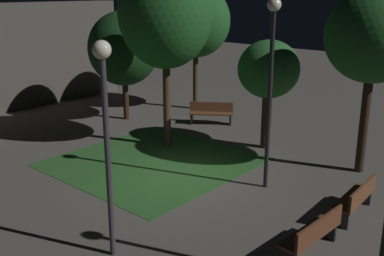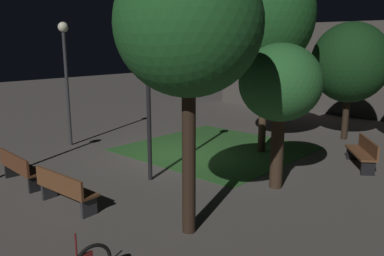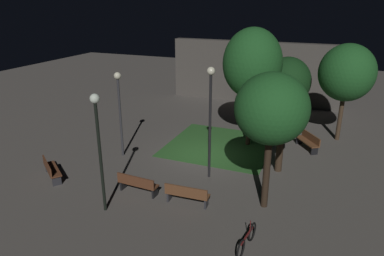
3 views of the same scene
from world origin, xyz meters
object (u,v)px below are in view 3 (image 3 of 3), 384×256
at_px(bench_near_trees, 187,194).
at_px(tree_back_left, 347,73).
at_px(tree_left_canopy, 252,64).
at_px(lamp_post_path_center, 98,134).
at_px(bench_front_left, 51,169).
at_px(tree_right_canopy, 283,117).
at_px(bench_lawn_edge, 308,141).
at_px(bicycle, 247,240).
at_px(bench_path_side, 137,184).
at_px(tree_back_right, 272,109).
at_px(tree_lawn_side, 287,81).
at_px(lamp_post_plaza_east, 210,106).
at_px(lamp_post_near_wall, 119,100).

bearing_deg(bench_near_trees, tree_back_left, 60.97).
height_order(tree_left_canopy, lamp_post_path_center, tree_left_canopy).
bearing_deg(tree_left_canopy, bench_front_left, -134.88).
bearing_deg(lamp_post_path_center, tree_right_canopy, 46.35).
xyz_separation_m(bench_near_trees, tree_back_left, (5.50, 9.92, 3.51)).
height_order(bench_lawn_edge, lamp_post_path_center, lamp_post_path_center).
xyz_separation_m(lamp_post_path_center, bicycle, (5.74, -0.16, -2.86)).
relative_size(bench_path_side, tree_back_right, 0.33).
height_order(bench_path_side, bicycle, bicycle).
bearing_deg(tree_back_left, lamp_post_path_center, -125.98).
height_order(tree_lawn_side, tree_back_right, tree_back_right).
xyz_separation_m(tree_back_right, bicycle, (-0.02, -2.82, -3.73)).
distance_m(bench_lawn_edge, lamp_post_path_center, 11.92).
distance_m(bench_front_left, bicycle, 9.70).
distance_m(bench_lawn_edge, lamp_post_plaza_east, 7.17).
height_order(bench_lawn_edge, tree_back_left, tree_back_left).
bearing_deg(bench_near_trees, tree_right_canopy, 56.79).
relative_size(bench_front_left, bicycle, 1.02).
bearing_deg(lamp_post_near_wall, tree_back_left, 32.62).
bearing_deg(bench_near_trees, lamp_post_plaza_east, 89.48).
bearing_deg(bench_front_left, tree_left_canopy, 45.12).
height_order(bench_near_trees, tree_left_canopy, tree_left_canopy).
bearing_deg(lamp_post_plaza_east, bench_lawn_edge, 52.38).
bearing_deg(lamp_post_near_wall, bicycle, -31.68).
distance_m(bench_near_trees, lamp_post_plaza_east, 3.96).
relative_size(bench_lawn_edge, tree_back_right, 0.32).
height_order(tree_lawn_side, lamp_post_plaza_east, lamp_post_plaza_east).
bearing_deg(tree_left_canopy, lamp_post_path_center, -112.40).
height_order(bench_path_side, tree_back_left, tree_back_left).
relative_size(bench_near_trees, tree_lawn_side, 0.40).
relative_size(tree_back_left, bicycle, 3.31).
height_order(bench_path_side, bench_near_trees, same).
bearing_deg(bench_near_trees, tree_back_right, 20.27).
distance_m(bench_near_trees, lamp_post_near_wall, 6.49).
bearing_deg(tree_left_canopy, bicycle, -76.53).
relative_size(bench_path_side, bench_front_left, 1.05).
xyz_separation_m(bench_front_left, bicycle, (9.59, -1.42, -0.14)).
bearing_deg(tree_back_left, bench_path_side, -128.15).
xyz_separation_m(bench_path_side, bicycle, (5.18, -1.74, -0.14)).
bearing_deg(bench_path_side, bench_near_trees, 0.00).
xyz_separation_m(tree_back_right, tree_right_canopy, (0.00, 3.39, -1.33)).
distance_m(bench_front_left, lamp_post_path_center, 4.88).
height_order(lamp_post_near_wall, lamp_post_path_center, lamp_post_path_center).
xyz_separation_m(lamp_post_plaza_east, lamp_post_path_center, (-2.86, -4.19, -0.25)).
xyz_separation_m(bench_front_left, lamp_post_near_wall, (1.65, 3.49, 2.57)).
height_order(bench_path_side, lamp_post_near_wall, lamp_post_near_wall).
xyz_separation_m(tree_lawn_side, lamp_post_path_center, (-5.02, -12.56, 0.19)).
bearing_deg(lamp_post_plaza_east, lamp_post_path_center, -124.34).
distance_m(tree_back_left, tree_right_canopy, 6.16).
distance_m(tree_left_canopy, lamp_post_plaza_east, 4.76).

